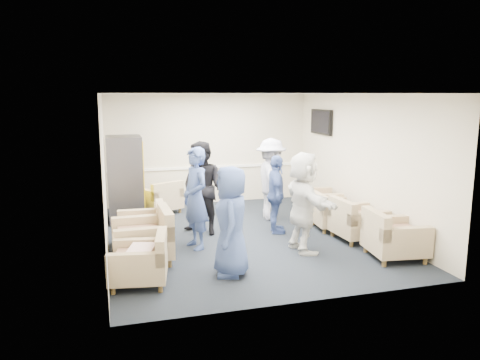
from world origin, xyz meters
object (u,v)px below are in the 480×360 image
object	(u,v)px
armchair_left_mid	(146,239)
person_mid_right	(276,194)
person_front_left	(231,221)
armchair_right_midnear	(356,222)
armchair_left_near	(143,263)
armchair_right_midfar	(331,214)
armchair_left_far	(144,229)
person_front_right	(303,202)
person_back_left	(203,188)
person_back_right	(271,179)
armchair_right_far	(315,204)
person_mid_left	(196,198)
armchair_right_near	(392,238)
armchair_corner	(161,199)
vending_machine	(125,179)

from	to	relation	value
armchair_left_mid	person_mid_right	xyz separation A→B (m)	(2.58, 0.94, 0.40)
person_front_left	armchair_left_mid	bearing A→B (deg)	-114.76
person_mid_right	armchair_right_midnear	bearing A→B (deg)	-110.26
armchair_left_near	armchair_right_midfar	size ratio (longest dim) A/B	1.08
armchair_left_far	person_front_right	distance (m)	2.85
person_back_left	person_back_right	bearing A→B (deg)	70.69
armchair_right_far	person_mid_left	xyz separation A→B (m)	(-2.87, -1.22, 0.56)
armchair_right_midnear	armchair_left_mid	bearing A→B (deg)	89.12
armchair_left_mid	person_back_left	size ratio (longest dim) A/B	0.52
armchair_right_midfar	armchair_left_far	bearing A→B (deg)	96.46
armchair_left_near	armchair_right_near	bearing A→B (deg)	98.94
armchair_right_midnear	person_mid_right	bearing A→B (deg)	53.89
armchair_corner	armchair_left_near	bearing A→B (deg)	53.07
armchair_left_near	person_back_left	world-z (taller)	person_back_left
armchair_left_mid	person_front_left	world-z (taller)	person_front_left
armchair_right_far	person_back_right	xyz separation A→B (m)	(-0.95, 0.23, 0.54)
person_front_left	person_mid_right	bearing A→B (deg)	156.62
person_back_right	person_back_left	bearing A→B (deg)	116.68
armchair_corner	person_mid_left	world-z (taller)	person_mid_left
armchair_right_near	person_mid_right	bearing A→B (deg)	42.01
armchair_right_midnear	armchair_right_midfar	size ratio (longest dim) A/B	1.04
person_front_left	person_mid_left	xyz separation A→B (m)	(-0.28, 1.39, 0.07)
armchair_left_mid	armchair_right_midfar	bearing A→B (deg)	101.95
armchair_right_midnear	person_front_left	distance (m)	2.90
armchair_left_far	armchair_corner	world-z (taller)	armchair_left_far
armchair_right_midfar	person_back_right	distance (m)	1.50
armchair_left_far	person_mid_right	distance (m)	2.60
armchair_left_mid	person_back_right	bearing A→B (deg)	122.72
armchair_right_midnear	person_mid_left	distance (m)	3.02
armchair_right_midfar	person_front_right	size ratio (longest dim) A/B	0.48
armchair_corner	person_mid_right	world-z (taller)	person_mid_right
armchair_right_far	armchair_corner	world-z (taller)	armchair_right_far
armchair_right_midfar	armchair_left_mid	bearing A→B (deg)	107.76
armchair_left_mid	vending_machine	bearing A→B (deg)	-177.15
armchair_left_mid	armchair_right_midnear	distance (m)	3.85
armchair_right_far	person_mid_left	distance (m)	3.17
armchair_left_near	person_front_right	size ratio (longest dim) A/B	0.52
person_front_left	person_front_right	distance (m)	1.63
person_mid_left	armchair_right_near	bearing A→B (deg)	47.73
armchair_left_far	vending_machine	size ratio (longest dim) A/B	0.48
armchair_right_midnear	person_front_left	size ratio (longest dim) A/B	0.52
person_back_right	armchair_left_mid	bearing A→B (deg)	128.84
person_front_left	armchair_right_near	bearing A→B (deg)	102.49
armchair_left_near	person_back_right	world-z (taller)	person_back_right
armchair_left_mid	person_back_right	xyz separation A→B (m)	(2.82, 1.92, 0.52)
armchair_right_midfar	person_front_left	distance (m)	3.20
person_back_left	person_front_right	distance (m)	2.08
person_mid_left	person_back_right	world-z (taller)	person_mid_left
armchair_right_near	person_back_left	bearing A→B (deg)	57.69
armchair_right_far	armchair_right_midnear	bearing A→B (deg)	-170.29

